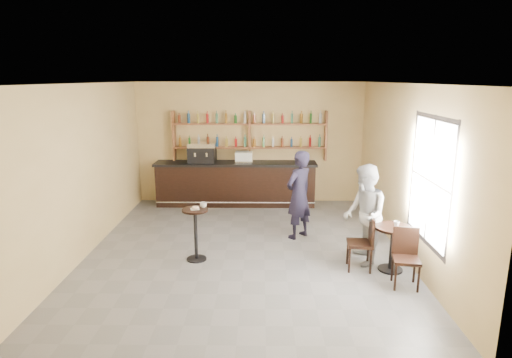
{
  "coord_description": "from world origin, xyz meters",
  "views": [
    {
      "loc": [
        0.31,
        -7.82,
        3.29
      ],
      "look_at": [
        0.2,
        0.8,
        1.25
      ],
      "focal_mm": 30.0,
      "sensor_mm": 36.0,
      "label": 1
    }
  ],
  "objects_px": {
    "espresso_machine": "(202,153)",
    "pastry_case": "(244,157)",
    "cafe_table": "(392,249)",
    "chair_south": "(406,259)",
    "chair_west": "(360,243)",
    "bar_counter": "(236,183)",
    "man_main": "(299,195)",
    "patron_second": "(364,215)",
    "pedestal_table": "(196,235)"
  },
  "relations": [
    {
      "from": "cafe_table",
      "to": "chair_west",
      "type": "xyz_separation_m",
      "value": [
        -0.55,
        0.05,
        0.09
      ]
    },
    {
      "from": "bar_counter",
      "to": "cafe_table",
      "type": "height_order",
      "value": "bar_counter"
    },
    {
      "from": "cafe_table",
      "to": "chair_south",
      "type": "bearing_deg",
      "value": -85.24
    },
    {
      "from": "patron_second",
      "to": "pastry_case",
      "type": "bearing_deg",
      "value": -147.47
    },
    {
      "from": "espresso_machine",
      "to": "chair_west",
      "type": "distance_m",
      "value": 5.21
    },
    {
      "from": "chair_south",
      "to": "patron_second",
      "type": "bearing_deg",
      "value": 125.7
    },
    {
      "from": "pedestal_table",
      "to": "patron_second",
      "type": "relative_size",
      "value": 0.54
    },
    {
      "from": "bar_counter",
      "to": "pastry_case",
      "type": "bearing_deg",
      "value": 0.0
    },
    {
      "from": "pastry_case",
      "to": "cafe_table",
      "type": "height_order",
      "value": "pastry_case"
    },
    {
      "from": "pastry_case",
      "to": "man_main",
      "type": "distance_m",
      "value": 2.73
    },
    {
      "from": "chair_west",
      "to": "patron_second",
      "type": "bearing_deg",
      "value": 162.69
    },
    {
      "from": "pastry_case",
      "to": "pedestal_table",
      "type": "xyz_separation_m",
      "value": [
        -0.74,
        -3.59,
        -0.79
      ]
    },
    {
      "from": "espresso_machine",
      "to": "pedestal_table",
      "type": "distance_m",
      "value": 3.72
    },
    {
      "from": "pastry_case",
      "to": "patron_second",
      "type": "height_order",
      "value": "patron_second"
    },
    {
      "from": "pedestal_table",
      "to": "espresso_machine",
      "type": "bearing_deg",
      "value": 95.51
    },
    {
      "from": "espresso_machine",
      "to": "cafe_table",
      "type": "distance_m",
      "value": 5.62
    },
    {
      "from": "pedestal_table",
      "to": "cafe_table",
      "type": "height_order",
      "value": "pedestal_table"
    },
    {
      "from": "bar_counter",
      "to": "chair_south",
      "type": "relative_size",
      "value": 4.44
    },
    {
      "from": "espresso_machine",
      "to": "pastry_case",
      "type": "xyz_separation_m",
      "value": [
        1.09,
        0.0,
        -0.11
      ]
    },
    {
      "from": "pedestal_table",
      "to": "patron_second",
      "type": "xyz_separation_m",
      "value": [
        3.05,
        -0.07,
        0.42
      ]
    },
    {
      "from": "bar_counter",
      "to": "pastry_case",
      "type": "height_order",
      "value": "pastry_case"
    },
    {
      "from": "cafe_table",
      "to": "patron_second",
      "type": "bearing_deg",
      "value": 141.91
    },
    {
      "from": "chair_south",
      "to": "chair_west",
      "type": "bearing_deg",
      "value": 141.35
    },
    {
      "from": "bar_counter",
      "to": "chair_south",
      "type": "distance_m",
      "value": 5.49
    },
    {
      "from": "pastry_case",
      "to": "bar_counter",
      "type": "bearing_deg",
      "value": 171.82
    },
    {
      "from": "espresso_machine",
      "to": "cafe_table",
      "type": "xyz_separation_m",
      "value": [
        3.82,
        -4.0,
        -0.99
      ]
    },
    {
      "from": "pastry_case",
      "to": "patron_second",
      "type": "bearing_deg",
      "value": -66.03
    },
    {
      "from": "espresso_machine",
      "to": "cafe_table",
      "type": "height_order",
      "value": "espresso_machine"
    },
    {
      "from": "pedestal_table",
      "to": "chair_west",
      "type": "bearing_deg",
      "value": -6.89
    },
    {
      "from": "cafe_table",
      "to": "chair_west",
      "type": "relative_size",
      "value": 0.83
    },
    {
      "from": "pedestal_table",
      "to": "chair_west",
      "type": "distance_m",
      "value": 2.94
    },
    {
      "from": "cafe_table",
      "to": "chair_south",
      "type": "distance_m",
      "value": 0.61
    },
    {
      "from": "man_main",
      "to": "chair_south",
      "type": "relative_size",
      "value": 1.95
    },
    {
      "from": "bar_counter",
      "to": "cafe_table",
      "type": "distance_m",
      "value": 4.97
    },
    {
      "from": "chair_south",
      "to": "pedestal_table",
      "type": "bearing_deg",
      "value": 172.74
    },
    {
      "from": "bar_counter",
      "to": "espresso_machine",
      "type": "distance_m",
      "value": 1.2
    },
    {
      "from": "cafe_table",
      "to": "patron_second",
      "type": "distance_m",
      "value": 0.74
    },
    {
      "from": "cafe_table",
      "to": "chair_west",
      "type": "height_order",
      "value": "chair_west"
    },
    {
      "from": "espresso_machine",
      "to": "man_main",
      "type": "bearing_deg",
      "value": -42.82
    },
    {
      "from": "bar_counter",
      "to": "pedestal_table",
      "type": "bearing_deg",
      "value": -98.29
    },
    {
      "from": "pedestal_table",
      "to": "man_main",
      "type": "xyz_separation_m",
      "value": [
        1.98,
        1.19,
        0.44
      ]
    },
    {
      "from": "pastry_case",
      "to": "man_main",
      "type": "xyz_separation_m",
      "value": [
        1.24,
        -2.41,
        -0.35
      ]
    },
    {
      "from": "cafe_table",
      "to": "patron_second",
      "type": "relative_size",
      "value": 0.44
    },
    {
      "from": "bar_counter",
      "to": "man_main",
      "type": "distance_m",
      "value": 2.84
    },
    {
      "from": "bar_counter",
      "to": "pedestal_table",
      "type": "relative_size",
      "value": 4.3
    },
    {
      "from": "pastry_case",
      "to": "cafe_table",
      "type": "xyz_separation_m",
      "value": [
        2.73,
        -4.0,
        -0.88
      ]
    },
    {
      "from": "man_main",
      "to": "chair_south",
      "type": "height_order",
      "value": "man_main"
    },
    {
      "from": "pastry_case",
      "to": "espresso_machine",
      "type": "bearing_deg",
      "value": 171.82
    },
    {
      "from": "bar_counter",
      "to": "espresso_machine",
      "type": "height_order",
      "value": "espresso_machine"
    },
    {
      "from": "bar_counter",
      "to": "man_main",
      "type": "relative_size",
      "value": 2.27
    }
  ]
}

